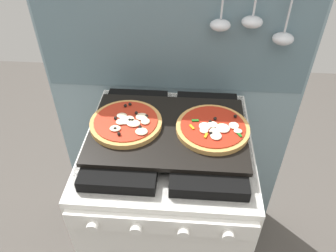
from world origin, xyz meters
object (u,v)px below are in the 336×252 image
at_px(stove, 168,209).
at_px(baking_tray, 168,130).
at_px(pizza_left, 127,123).
at_px(pizza_right, 213,129).

height_order(stove, baking_tray, baking_tray).
bearing_deg(pizza_left, stove, -2.78).
bearing_deg(pizza_right, baking_tray, 178.35).
bearing_deg(baking_tray, pizza_right, -1.65).
height_order(stove, pizza_right, pizza_right).
distance_m(baking_tray, pizza_left, 0.15).
relative_size(pizza_left, pizza_right, 1.00).
xyz_separation_m(baking_tray, pizza_right, (0.15, -0.00, 0.02)).
relative_size(baking_tray, pizza_left, 2.15).
height_order(pizza_left, pizza_right, same).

